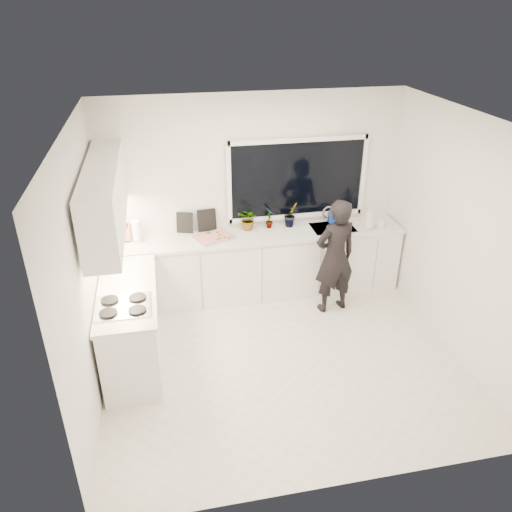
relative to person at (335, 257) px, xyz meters
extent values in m
cube|color=beige|center=(-0.89, -0.88, -0.79)|extent=(4.00, 3.50, 0.02)
cube|color=white|center=(-0.89, 0.88, 0.57)|extent=(4.00, 0.02, 2.70)
cube|color=white|center=(-2.90, -0.88, 0.57)|extent=(0.02, 3.50, 2.70)
cube|color=white|center=(1.12, -0.88, 0.57)|extent=(0.02, 3.50, 2.70)
cube|color=white|center=(-0.89, -0.88, 1.93)|extent=(4.00, 3.50, 0.02)
cube|color=black|center=(-0.29, 0.85, 0.77)|extent=(1.80, 0.02, 1.00)
cube|color=white|center=(-0.89, 0.57, -0.34)|extent=(3.92, 0.58, 0.88)
cube|color=white|center=(-2.56, -0.53, -0.34)|extent=(0.58, 1.60, 0.88)
cube|color=silver|center=(-0.89, 0.56, 0.12)|extent=(3.94, 0.62, 0.04)
cube|color=silver|center=(-2.56, -0.53, 0.12)|extent=(0.62, 1.60, 0.04)
cube|color=white|center=(-2.68, -0.18, 1.07)|extent=(0.34, 2.10, 0.70)
cube|color=silver|center=(0.16, 0.57, 0.09)|extent=(0.58, 0.42, 0.14)
cylinder|color=silver|center=(0.16, 0.77, 0.25)|extent=(0.03, 0.03, 0.22)
cube|color=black|center=(-2.58, -0.88, 0.16)|extent=(0.56, 0.48, 0.03)
imported|color=black|center=(0.00, 0.00, 0.00)|extent=(0.63, 0.48, 1.55)
cube|color=silver|center=(-1.48, 0.54, 0.16)|extent=(0.58, 0.52, 0.03)
cube|color=red|center=(-1.48, 0.54, 0.18)|extent=(0.53, 0.46, 0.01)
cylinder|color=#1237AF|center=(0.22, 0.73, 0.21)|extent=(0.17, 0.17, 0.13)
cylinder|color=white|center=(-2.45, 0.67, 0.27)|extent=(0.11, 0.11, 0.26)
cube|color=olive|center=(-2.59, 0.71, 0.25)|extent=(0.14, 0.11, 0.22)
cylinder|color=silver|center=(-2.74, -0.08, 0.22)|extent=(0.16, 0.16, 0.16)
cube|color=black|center=(-1.83, 0.81, 0.28)|extent=(0.22, 0.09, 0.28)
cube|color=black|center=(-1.53, 0.81, 0.29)|extent=(0.25, 0.04, 0.30)
imported|color=#26662D|center=(-0.98, 0.73, 0.29)|extent=(0.36, 0.35, 0.30)
imported|color=#26662D|center=(-0.69, 0.73, 0.30)|extent=(0.13, 0.17, 0.30)
imported|color=#26662D|center=(-0.40, 0.73, 0.32)|extent=(0.23, 0.21, 0.34)
imported|color=#D8BF66|center=(0.62, 0.42, 0.31)|extent=(0.17, 0.17, 0.32)
imported|color=#D8BF66|center=(0.79, 0.42, 0.24)|extent=(0.12, 0.12, 0.19)
camera|label=1|loc=(-2.10, -5.31, 2.96)|focal=35.00mm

